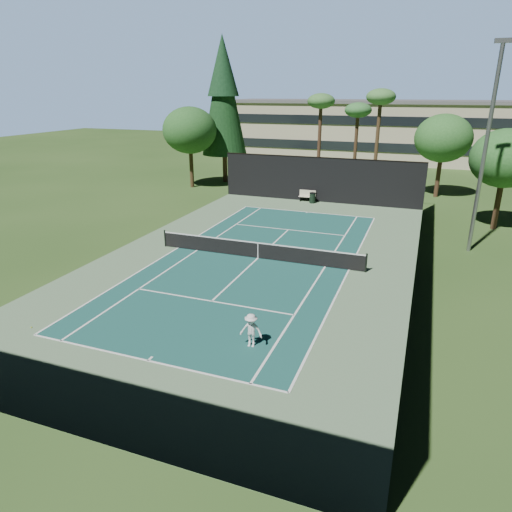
{
  "coord_description": "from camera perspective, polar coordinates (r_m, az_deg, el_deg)",
  "views": [
    {
      "loc": [
        8.93,
        -24.23,
        9.52
      ],
      "look_at": [
        1.0,
        -3.0,
        1.3
      ],
      "focal_mm": 32.0,
      "sensor_mm": 36.0,
      "label": 1
    }
  ],
  "objects": [
    {
      "name": "ground",
      "position": [
        27.52,
        0.24,
        -0.3
      ],
      "size": [
        160.0,
        160.0,
        0.0
      ],
      "primitive_type": "plane",
      "color": "#2B4A1B",
      "rests_on": "ground"
    },
    {
      "name": "court_lines",
      "position": [
        27.52,
        0.24,
        -0.26
      ],
      "size": [
        11.07,
        23.87,
        0.01
      ],
      "color": "white",
      "rests_on": "ground"
    },
    {
      "name": "player",
      "position": [
        18.06,
        -0.62,
        -9.29
      ],
      "size": [
        0.95,
        0.6,
        1.41
      ],
      "primitive_type": "imported",
      "rotation": [
        0.0,
        0.0,
        0.08
      ],
      "color": "silver",
      "rests_on": "ground"
    },
    {
      "name": "court_surface",
      "position": [
        27.52,
        0.24,
        -0.28
      ],
      "size": [
        10.97,
        23.77,
        0.01
      ],
      "primitive_type": "cube",
      "color": "#184E48",
      "rests_on": "ground"
    },
    {
      "name": "tennis_ball_b",
      "position": [
        29.29,
        -2.79,
        1.02
      ],
      "size": [
        0.07,
        0.07,
        0.07
      ],
      "primitive_type": "sphere",
      "color": "#D7EF36",
      "rests_on": "ground"
    },
    {
      "name": "palm_c",
      "position": [
        47.5,
        15.31,
        18.17
      ],
      "size": [
        2.8,
        2.8,
        9.77
      ],
      "color": "#4D3721",
      "rests_on": "ground"
    },
    {
      "name": "fence",
      "position": [
        26.95,
        0.29,
        3.75
      ],
      "size": [
        18.04,
        32.05,
        4.03
      ],
      "color": "black",
      "rests_on": "ground"
    },
    {
      "name": "tennis_ball_a",
      "position": [
        21.89,
        -26.27,
        -8.0
      ],
      "size": [
        0.06,
        0.06,
        0.06
      ],
      "primitive_type": "sphere",
      "color": "#C3D730",
      "rests_on": "ground"
    },
    {
      "name": "tennis_ball_d",
      "position": [
        30.85,
        -5.61,
        1.93
      ],
      "size": [
        0.07,
        0.07,
        0.07
      ],
      "primitive_type": "sphere",
      "color": "yellow",
      "rests_on": "ground"
    },
    {
      "name": "park_bench",
      "position": [
        42.18,
        6.43,
        7.53
      ],
      "size": [
        1.5,
        0.45,
        1.02
      ],
      "color": "beige",
      "rests_on": "ground"
    },
    {
      "name": "palm_a",
      "position": [
        49.47,
        8.13,
        18.21
      ],
      "size": [
        2.8,
        2.8,
        9.32
      ],
      "color": "#492F1F",
      "rests_on": "ground"
    },
    {
      "name": "trash_bin",
      "position": [
        41.58,
        7.06,
        7.23
      ],
      "size": [
        0.56,
        0.56,
        0.95
      ],
      "color": "black",
      "rests_on": "ground"
    },
    {
      "name": "decid_tree_c",
      "position": [
        48.2,
        -8.28,
        15.27
      ],
      "size": [
        5.44,
        5.44,
        8.09
      ],
      "color": "#47331E",
      "rests_on": "ground"
    },
    {
      "name": "decid_tree_b",
      "position": [
        36.85,
        28.76,
        10.62
      ],
      "size": [
        4.8,
        4.8,
        7.14
      ],
      "color": "#4E3421",
      "rests_on": "ground"
    },
    {
      "name": "light_pole",
      "position": [
        30.54,
        26.78,
        12.12
      ],
      "size": [
        0.9,
        0.25,
        12.22
      ],
      "color": "gray",
      "rests_on": "ground"
    },
    {
      "name": "tennis_net",
      "position": [
        27.34,
        0.24,
        0.8
      ],
      "size": [
        12.9,
        0.1,
        1.1
      ],
      "color": "black",
      "rests_on": "ground"
    },
    {
      "name": "decid_tree_a",
      "position": [
        46.42,
        22.37,
        13.44
      ],
      "size": [
        5.12,
        5.12,
        7.62
      ],
      "color": "#48301E",
      "rests_on": "ground"
    },
    {
      "name": "campus_building",
      "position": [
        70.97,
        13.68,
        15.11
      ],
      "size": [
        40.5,
        12.5,
        8.3
      ],
      "color": "#C0B595",
      "rests_on": "ground"
    },
    {
      "name": "tennis_ball_c",
      "position": [
        28.04,
        5.21,
        0.07
      ],
      "size": [
        0.06,
        0.06,
        0.06
      ],
      "primitive_type": "sphere",
      "color": "gold",
      "rests_on": "ground"
    },
    {
      "name": "palm_b",
      "position": [
        50.82,
        12.63,
        17.05
      ],
      "size": [
        2.8,
        2.8,
        8.42
      ],
      "color": "#462F1E",
      "rests_on": "ground"
    },
    {
      "name": "apron_slab",
      "position": [
        27.52,
        0.24,
        -0.29
      ],
      "size": [
        18.0,
        32.0,
        0.01
      ],
      "primitive_type": "cube",
      "color": "#5C7D58",
      "rests_on": "ground"
    },
    {
      "name": "pine_tree",
      "position": [
        50.75,
        -4.12,
        19.93
      ],
      "size": [
        4.8,
        4.8,
        15.0
      ],
      "color": "#4F3622",
      "rests_on": "ground"
    }
  ]
}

